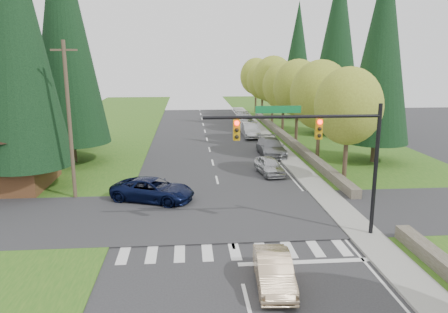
{
  "coord_description": "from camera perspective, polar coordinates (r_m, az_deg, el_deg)",
  "views": [
    {
      "loc": [
        -2.11,
        -15.86,
        8.99
      ],
      "look_at": [
        0.16,
        11.1,
        2.8
      ],
      "focal_mm": 35.0,
      "sensor_mm": 36.0,
      "label": 1
    }
  ],
  "objects": [
    {
      "name": "decid_tree_4",
      "position": [
        59.04,
        6.44,
        9.97
      ],
      "size": [
        5.4,
        5.4,
        9.18
      ],
      "color": "#38281C",
      "rests_on": "ground"
    },
    {
      "name": "suv_navy",
      "position": [
        28.19,
        -9.26,
        -4.31
      ],
      "size": [
        5.81,
        4.18,
        1.47
      ],
      "primitive_type": "imported",
      "rotation": [
        0.0,
        0.0,
        1.2
      ],
      "color": "black",
      "rests_on": "ground"
    },
    {
      "name": "sidewalk_east",
      "position": [
        39.92,
        8.36,
        -0.16
      ],
      "size": [
        1.8,
        80.0,
        0.13
      ],
      "primitive_type": "cube",
      "color": "gray",
      "rests_on": "ground"
    },
    {
      "name": "ground",
      "position": [
        18.35,
        2.52,
        -16.47
      ],
      "size": [
        120.0,
        120.0,
        0.0
      ],
      "primitive_type": "plane",
      "color": "#28282B",
      "rests_on": "ground"
    },
    {
      "name": "decid_tree_2",
      "position": [
        45.37,
        9.62,
        8.84
      ],
      "size": [
        5.0,
        5.0,
        8.82
      ],
      "color": "#38281C",
      "rests_on": "ground"
    },
    {
      "name": "decid_tree_1",
      "position": [
        38.71,
        12.47,
        7.86
      ],
      "size": [
        5.2,
        5.2,
        8.8
      ],
      "color": "#38281C",
      "rests_on": "ground"
    },
    {
      "name": "conifer_e_a",
      "position": [
        39.32,
        19.94,
        13.31
      ],
      "size": [
        5.44,
        5.44,
        17.8
      ],
      "color": "#38281C",
      "rests_on": "ground"
    },
    {
      "name": "parked_car_a",
      "position": [
        34.29,
        5.94,
        -1.19
      ],
      "size": [
        2.12,
        4.21,
        1.38
      ],
      "primitive_type": "imported",
      "rotation": [
        0.0,
        0.0,
        0.13
      ],
      "color": "#BBBBC0",
      "rests_on": "ground"
    },
    {
      "name": "decid_tree_6",
      "position": [
        72.81,
        4.2,
        10.4
      ],
      "size": [
        5.2,
        5.2,
        8.86
      ],
      "color": "#38281C",
      "rests_on": "ground"
    },
    {
      "name": "curb_east",
      "position": [
        39.74,
        7.17,
        -0.19
      ],
      "size": [
        0.2,
        80.0,
        0.13
      ],
      "primitive_type": "cube",
      "color": "gray",
      "rests_on": "ground"
    },
    {
      "name": "sedan_champagne",
      "position": [
        18.12,
        6.52,
        -14.61
      ],
      "size": [
        1.63,
        4.04,
        1.3
      ],
      "primitive_type": "imported",
      "rotation": [
        0.0,
        0.0,
        -0.07
      ],
      "color": "beige",
      "rests_on": "ground"
    },
    {
      "name": "parked_car_c",
      "position": [
        49.97,
        3.52,
        3.45
      ],
      "size": [
        1.85,
        4.97,
        1.62
      ],
      "primitive_type": "imported",
      "rotation": [
        0.0,
        0.0,
        -0.03
      ],
      "color": "#B4B4B9",
      "rests_on": "ground"
    },
    {
      "name": "conifer_w_c",
      "position": [
        39.19,
        -20.18,
        15.5
      ],
      "size": [
        6.46,
        6.46,
        20.8
      ],
      "color": "#38281C",
      "rests_on": "ground"
    },
    {
      "name": "brown_building",
      "position": [
        33.95,
        -27.05,
        1.55
      ],
      "size": [
        8.4,
        8.4,
        5.4
      ],
      "color": "#4C2D19",
      "rests_on": "ground"
    },
    {
      "name": "parked_car_b",
      "position": [
        40.83,
        6.18,
        1.23
      ],
      "size": [
        2.23,
        5.45,
        1.58
      ],
      "primitive_type": "imported",
      "rotation": [
        0.0,
        0.0,
        0.0
      ],
      "color": "slate",
      "rests_on": "ground"
    },
    {
      "name": "decid_tree_3",
      "position": [
        52.2,
        7.81,
        9.12
      ],
      "size": [
        5.0,
        5.0,
        8.55
      ],
      "color": "#38281C",
      "rests_on": "ground"
    },
    {
      "name": "conifer_e_c",
      "position": [
        65.86,
        9.6,
        12.98
      ],
      "size": [
        5.1,
        5.1,
        16.8
      ],
      "color": "#38281C",
      "rests_on": "ground"
    },
    {
      "name": "decid_tree_5",
      "position": [
        65.91,
        5.07,
        9.84
      ],
      "size": [
        4.8,
        4.8,
        8.3
      ],
      "color": "#38281C",
      "rests_on": "ground"
    },
    {
      "name": "conifer_w_e",
      "position": [
        45.46,
        -20.58,
        13.74
      ],
      "size": [
        5.78,
        5.78,
        18.8
      ],
      "color": "#38281C",
      "rests_on": "ground"
    },
    {
      "name": "traffic_signal",
      "position": [
        21.73,
        12.63,
        1.95
      ],
      "size": [
        8.7,
        0.37,
        6.8
      ],
      "color": "black",
      "rests_on": "ground"
    },
    {
      "name": "stone_wall_north",
      "position": [
        47.88,
        8.21,
        2.36
      ],
      "size": [
        0.7,
        40.0,
        0.7
      ],
      "primitive_type": "cube",
      "color": "#4C4438",
      "rests_on": "ground"
    },
    {
      "name": "cross_street",
      "position": [
        25.58,
        0.23,
        -7.69
      ],
      "size": [
        120.0,
        8.0,
        0.1
      ],
      "primitive_type": "cube",
      "color": "#28282B",
      "rests_on": "ground"
    },
    {
      "name": "conifer_w_a",
      "position": [
        31.83,
        -25.73,
        14.91
      ],
      "size": [
        6.12,
        6.12,
        19.8
      ],
      "color": "#38281C",
      "rests_on": "ground"
    },
    {
      "name": "grass_east",
      "position": [
        39.93,
        17.57,
        -0.69
      ],
      "size": [
        14.0,
        110.0,
        0.06
      ],
      "primitive_type": "cube",
      "color": "#275717",
      "rests_on": "ground"
    },
    {
      "name": "conifer_e_b",
      "position": [
        52.74,
        14.6,
        14.45
      ],
      "size": [
        6.12,
        6.12,
        19.8
      ],
      "color": "#38281C",
      "rests_on": "ground"
    },
    {
      "name": "decid_tree_0",
      "position": [
        32.11,
        15.95,
        6.33
      ],
      "size": [
        4.8,
        4.8,
        8.37
      ],
      "color": "#38281C",
      "rests_on": "ground"
    },
    {
      "name": "utility_pole",
      "position": [
        29.08,
        -19.55,
        4.54
      ],
      "size": [
        1.6,
        0.24,
        10.0
      ],
      "color": "#473828",
      "rests_on": "ground"
    },
    {
      "name": "grass_west",
      "position": [
        38.53,
        -21.09,
        -1.44
      ],
      "size": [
        14.0,
        110.0,
        0.06
      ],
      "primitive_type": "cube",
      "color": "#275717",
      "rests_on": "ground"
    },
    {
      "name": "parked_car_d",
      "position": [
        54.2,
        2.75,
        4.02
      ],
      "size": [
        2.0,
        3.95,
        1.29
      ],
      "primitive_type": "imported",
      "rotation": [
        0.0,
        0.0,
        0.13
      ],
      "color": "white",
      "rests_on": "ground"
    },
    {
      "name": "parked_car_e",
      "position": [
        59.93,
        2.64,
        4.98
      ],
      "size": [
        2.15,
        5.23,
        1.51
      ],
      "primitive_type": "imported",
      "rotation": [
        0.0,
        0.0,
        -0.01
      ],
      "color": "#A9A9AE",
      "rests_on": "ground"
    }
  ]
}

